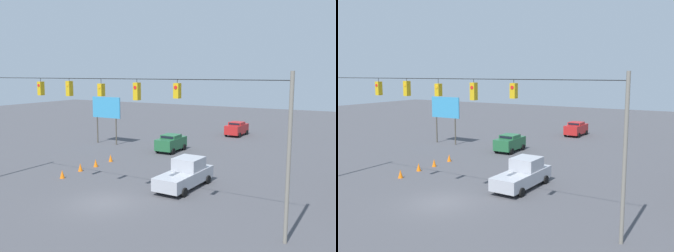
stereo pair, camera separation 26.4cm
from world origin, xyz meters
TOP-DOWN VIEW (x-y plane):
  - ground_plane at (0.00, 0.00)m, footprint 140.00×140.00m
  - overhead_signal_span at (0.04, 0.02)m, footprint 22.99×0.38m
  - sedan_red_withflow_deep at (1.66, -29.39)m, footprint 2.19×4.16m
  - pickup_truck_silver_crossing_near at (-2.95, -5.64)m, footprint 2.40×5.64m
  - sedan_green_withflow_far at (4.21, -16.11)m, footprint 2.14×3.94m
  - traffic_cone_nearest at (6.59, -2.81)m, footprint 0.39×0.39m
  - traffic_cone_second at (6.87, -5.15)m, footprint 0.39×0.39m
  - traffic_cone_third at (6.74, -6.97)m, footprint 0.39×0.39m
  - traffic_cone_fourth at (6.85, -9.22)m, footprint 0.39×0.39m
  - roadside_billboard at (13.00, -16.19)m, footprint 4.01×0.16m

SIDE VIEW (x-z plane):
  - ground_plane at x=0.00m, z-range 0.00..0.00m
  - traffic_cone_nearest at x=6.59m, z-range 0.00..0.67m
  - traffic_cone_second at x=6.87m, z-range 0.00..0.67m
  - traffic_cone_third at x=6.74m, z-range 0.00..0.67m
  - traffic_cone_fourth at x=6.85m, z-range 0.00..0.67m
  - sedan_green_withflow_far at x=4.21m, z-range 0.04..1.86m
  - sedan_red_withflow_deep at x=1.66m, z-range 0.04..1.88m
  - pickup_truck_silver_crossing_near at x=-2.95m, z-range -0.08..2.04m
  - roadside_billboard at x=13.00m, z-range 1.21..6.73m
  - overhead_signal_span at x=0.04m, z-range 1.43..9.81m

